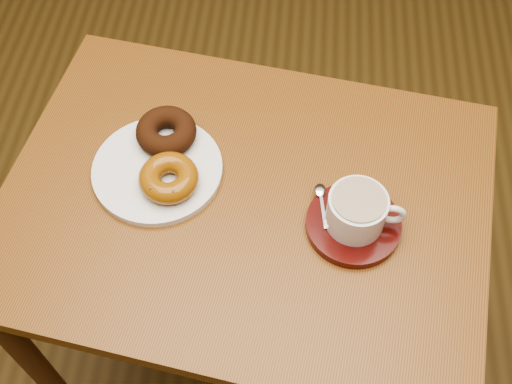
# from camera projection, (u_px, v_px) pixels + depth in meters

# --- Properties ---
(ground) EXTENTS (6.00, 6.00, 0.00)m
(ground) POSITION_uv_depth(u_px,v_px,m) (246.00, 293.00, 1.82)
(ground) COLOR #543E1A
(ground) RESTS_ON ground
(cafe_table) EXTENTS (0.90, 0.73, 0.77)m
(cafe_table) POSITION_uv_depth(u_px,v_px,m) (245.00, 234.00, 1.18)
(cafe_table) COLOR brown
(cafe_table) RESTS_ON ground
(donut_plate) EXTENTS (0.24, 0.24, 0.01)m
(donut_plate) POSITION_uv_depth(u_px,v_px,m) (158.00, 170.00, 1.10)
(donut_plate) COLOR silver
(donut_plate) RESTS_ON cafe_table
(donut_cinnamon) EXTENTS (0.15, 0.15, 0.04)m
(donut_cinnamon) POSITION_uv_depth(u_px,v_px,m) (166.00, 131.00, 1.12)
(donut_cinnamon) COLOR black
(donut_cinnamon) RESTS_ON donut_plate
(donut_caramel) EXTENTS (0.11, 0.11, 0.04)m
(donut_caramel) POSITION_uv_depth(u_px,v_px,m) (169.00, 178.00, 1.06)
(donut_caramel) COLOR #8A510F
(donut_caramel) RESTS_ON donut_plate
(saucer) EXTENTS (0.16, 0.16, 0.02)m
(saucer) POSITION_uv_depth(u_px,v_px,m) (353.00, 225.00, 1.04)
(saucer) COLOR #3B0A08
(saucer) RESTS_ON cafe_table
(coffee_cup) EXTENTS (0.13, 0.09, 0.07)m
(coffee_cup) POSITION_uv_depth(u_px,v_px,m) (358.00, 211.00, 1.01)
(coffee_cup) COLOR silver
(coffee_cup) RESTS_ON saucer
(teaspoon) EXTENTS (0.02, 0.09, 0.01)m
(teaspoon) POSITION_uv_depth(u_px,v_px,m) (321.00, 194.00, 1.06)
(teaspoon) COLOR silver
(teaspoon) RESTS_ON saucer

